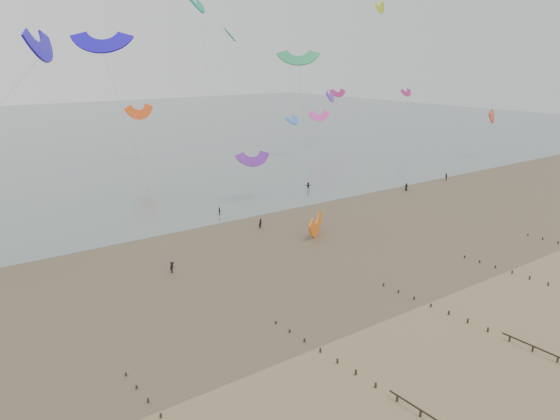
{
  "coord_description": "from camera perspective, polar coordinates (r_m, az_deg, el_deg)",
  "views": [
    {
      "loc": [
        -47.75,
        -34.19,
        29.8
      ],
      "look_at": [
        -1.5,
        28.0,
        8.0
      ],
      "focal_mm": 35.0,
      "sensor_mm": 36.0,
      "label": 1
    }
  ],
  "objects": [
    {
      "name": "grounded_kite",
      "position": [
        95.12,
        3.84,
        -2.58
      ],
      "size": [
        9.06,
        8.7,
        3.93
      ],
      "primitive_type": null,
      "rotation": [
        1.54,
        0.0,
        0.63
      ],
      "color": "orange",
      "rests_on": "ground"
    },
    {
      "name": "kitesurfers",
      "position": [
        109.28,
        1.87,
        0.34
      ],
      "size": [
        137.53,
        29.13,
        1.74
      ],
      "color": "black",
      "rests_on": "ground"
    },
    {
      "name": "kites_airborne",
      "position": [
        135.08,
        -15.87,
        11.52
      ],
      "size": [
        248.77,
        128.22,
        37.75
      ],
      "color": "#6721A1",
      "rests_on": "ground"
    },
    {
      "name": "ground",
      "position": [
        65.86,
        16.14,
        -11.87
      ],
      "size": [
        500.0,
        500.0,
        0.0
      ],
      "primitive_type": "plane",
      "color": "brown",
      "rests_on": "ground"
    },
    {
      "name": "sea_and_shore",
      "position": [
        86.6,
        -3.91,
        -4.45
      ],
      "size": [
        500.0,
        665.0,
        0.03
      ],
      "color": "#475654",
      "rests_on": "ground"
    }
  ]
}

